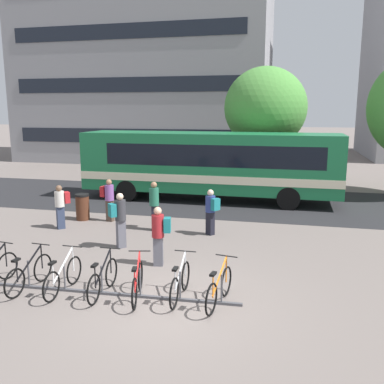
% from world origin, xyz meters
% --- Properties ---
extents(ground, '(200.00, 200.00, 0.00)m').
position_xyz_m(ground, '(0.00, 0.00, 0.00)').
color(ground, '#6B605B').
extents(bus_lane_asphalt, '(80.00, 7.20, 0.01)m').
position_xyz_m(bus_lane_asphalt, '(0.00, 10.95, 0.00)').
color(bus_lane_asphalt, '#232326').
rests_on(bus_lane_asphalt, ground).
extents(city_bus, '(12.05, 2.69, 3.20)m').
position_xyz_m(city_bus, '(-1.34, 10.96, 1.78)').
color(city_bus, '#196B3D').
rests_on(city_bus, ground).
extents(bike_rack, '(6.57, 0.35, 0.70)m').
position_xyz_m(bike_rack, '(-1.74, 0.08, 0.09)').
color(bike_rack, '#47474C').
rests_on(bike_rack, ground).
extents(parked_bicycle_black_1, '(0.52, 1.72, 0.99)m').
position_xyz_m(parked_bicycle_black_1, '(-3.56, -0.05, 0.38)').
color(parked_bicycle_black_1, black).
rests_on(parked_bicycle_black_1, ground).
extents(parked_bicycle_white_2, '(0.52, 1.72, 0.99)m').
position_xyz_m(parked_bicycle_white_2, '(-2.68, -0.03, 0.38)').
color(parked_bicycle_white_2, black).
rests_on(parked_bicycle_white_2, ground).
extents(parked_bicycle_black_3, '(0.52, 1.72, 0.99)m').
position_xyz_m(parked_bicycle_black_3, '(-1.70, 0.06, 0.38)').
color(parked_bicycle_black_3, black).
rests_on(parked_bicycle_black_3, ground).
extents(parked_bicycle_red_4, '(0.58, 1.69, 0.99)m').
position_xyz_m(parked_bicycle_red_4, '(-0.84, 0.03, 0.38)').
color(parked_bicycle_red_4, black).
rests_on(parked_bicycle_red_4, ground).
extents(parked_bicycle_silver_5, '(0.52, 1.72, 0.99)m').
position_xyz_m(parked_bicycle_silver_5, '(0.11, 0.26, 0.38)').
color(parked_bicycle_silver_5, black).
rests_on(parked_bicycle_silver_5, ground).
extents(parked_bicycle_orange_6, '(0.52, 1.71, 0.99)m').
position_xyz_m(parked_bicycle_orange_6, '(1.02, 0.16, 0.38)').
color(parked_bicycle_orange_6, black).
rests_on(parked_bicycle_orange_6, ground).
extents(commuter_red_pack_0, '(0.59, 0.59, 1.61)m').
position_xyz_m(commuter_red_pack_0, '(-5.57, 4.91, 0.93)').
color(commuter_red_pack_0, '#2D3851').
rests_on(commuter_red_pack_0, ground).
extents(commuter_red_pack_1, '(0.57, 0.40, 1.65)m').
position_xyz_m(commuter_red_pack_1, '(-4.32, 6.27, 0.95)').
color(commuter_red_pack_1, '#47382D').
rests_on(commuter_red_pack_1, ground).
extents(commuter_olive_pack_2, '(0.44, 0.59, 1.76)m').
position_xyz_m(commuter_olive_pack_2, '(-2.22, 5.50, 1.02)').
color(commuter_olive_pack_2, black).
rests_on(commuter_olive_pack_2, ground).
extents(commuter_teal_pack_3, '(0.59, 0.59, 1.75)m').
position_xyz_m(commuter_teal_pack_3, '(-2.65, 3.35, 1.01)').
color(commuter_teal_pack_3, '#565660').
rests_on(commuter_teal_pack_3, ground).
extents(commuter_teal_pack_4, '(0.60, 0.56, 1.59)m').
position_xyz_m(commuter_teal_pack_4, '(-0.13, 5.36, 0.92)').
color(commuter_teal_pack_4, black).
rests_on(commuter_teal_pack_4, ground).
extents(commuter_teal_pack_5, '(0.57, 0.40, 1.67)m').
position_xyz_m(commuter_teal_pack_5, '(-0.98, 2.17, 0.96)').
color(commuter_teal_pack_5, '#565660').
rests_on(commuter_teal_pack_5, ground).
extents(trash_bin, '(0.55, 0.55, 1.03)m').
position_xyz_m(trash_bin, '(-5.42, 6.22, 0.52)').
color(trash_bin, '#4C2819').
rests_on(trash_bin, ground).
extents(street_tree_1, '(4.33, 4.33, 6.49)m').
position_xyz_m(street_tree_1, '(1.05, 14.44, 4.35)').
color(street_tree_1, brown).
rests_on(street_tree_1, ground).
extents(building_left_wing, '(20.46, 11.15, 19.02)m').
position_xyz_m(building_left_wing, '(-9.78, 27.47, 9.51)').
color(building_left_wing, gray).
rests_on(building_left_wing, ground).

